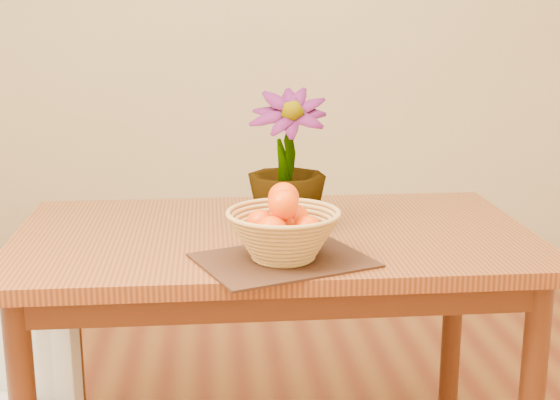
{
  "coord_description": "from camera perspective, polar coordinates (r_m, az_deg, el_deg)",
  "views": [
    {
      "loc": [
        -0.17,
        -1.73,
        1.34
      ],
      "look_at": [
        -0.0,
        0.09,
        0.89
      ],
      "focal_mm": 50.0,
      "sensor_mm": 36.0,
      "label": 1
    }
  ],
  "objects": [
    {
      "name": "table",
      "position": [
        2.15,
        -0.43,
        -4.56
      ],
      "size": [
        1.4,
        0.8,
        0.75
      ],
      "color": "brown",
      "rests_on": "floor"
    },
    {
      "name": "orange_pile",
      "position": [
        1.84,
        0.25,
        -1.35
      ],
      "size": [
        0.17,
        0.18,
        0.13
      ],
      "rotation": [
        0.0,
        0.0,
        0.42
      ],
      "color": "#FF4004",
      "rests_on": "wicker_basket"
    },
    {
      "name": "placemat",
      "position": [
        1.87,
        0.25,
        -4.43
      ],
      "size": [
        0.47,
        0.41,
        0.01
      ],
      "primitive_type": "cube",
      "rotation": [
        0.0,
        0.0,
        0.37
      ],
      "color": "#321B12",
      "rests_on": "table"
    },
    {
      "name": "wall_back",
      "position": [
        3.98,
        -2.9,
        14.01
      ],
      "size": [
        4.0,
        0.02,
        2.7
      ],
      "primitive_type": "cube",
      "color": "#F4E8B9",
      "rests_on": "floor"
    },
    {
      "name": "wicker_basket",
      "position": [
        1.85,
        0.25,
        -2.72
      ],
      "size": [
        0.27,
        0.27,
        0.11
      ],
      "color": "tan",
      "rests_on": "placemat"
    },
    {
      "name": "potted_plant",
      "position": [
        2.09,
        0.5,
        2.86
      ],
      "size": [
        0.24,
        0.24,
        0.38
      ],
      "primitive_type": "imported",
      "rotation": [
        0.0,
        0.0,
        -0.16
      ],
      "color": "#1C3F12",
      "rests_on": "table"
    }
  ]
}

